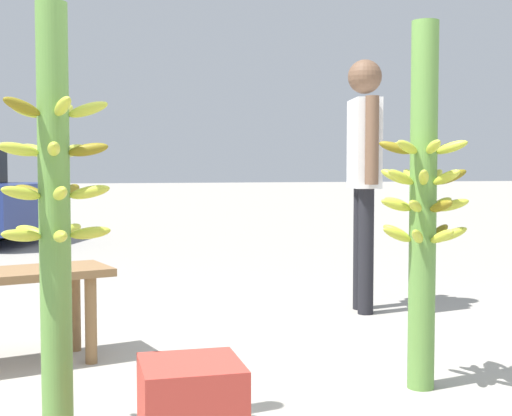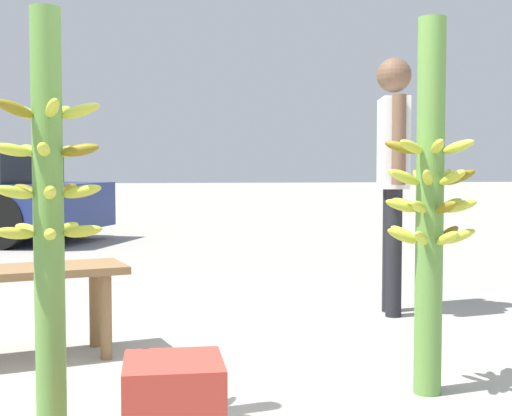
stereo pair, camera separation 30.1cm
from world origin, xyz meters
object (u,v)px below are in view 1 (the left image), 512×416
at_px(vendor_person, 364,159).
at_px(produce_crate, 191,411).
at_px(banana_stalk_left, 55,214).
at_px(banana_stalk_center, 423,203).

relative_size(vendor_person, produce_crate, 5.08).
relative_size(banana_stalk_left, banana_stalk_center, 0.96).
bearing_deg(produce_crate, banana_stalk_center, 25.42).
distance_m(banana_stalk_center, vendor_person, 1.71).
distance_m(vendor_person, produce_crate, 2.80).
bearing_deg(banana_stalk_left, vendor_person, 43.98).
distance_m(banana_stalk_left, banana_stalk_center, 1.59).
bearing_deg(banana_stalk_center, banana_stalk_left, -170.72).
height_order(banana_stalk_left, produce_crate, banana_stalk_left).
height_order(banana_stalk_center, produce_crate, banana_stalk_center).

